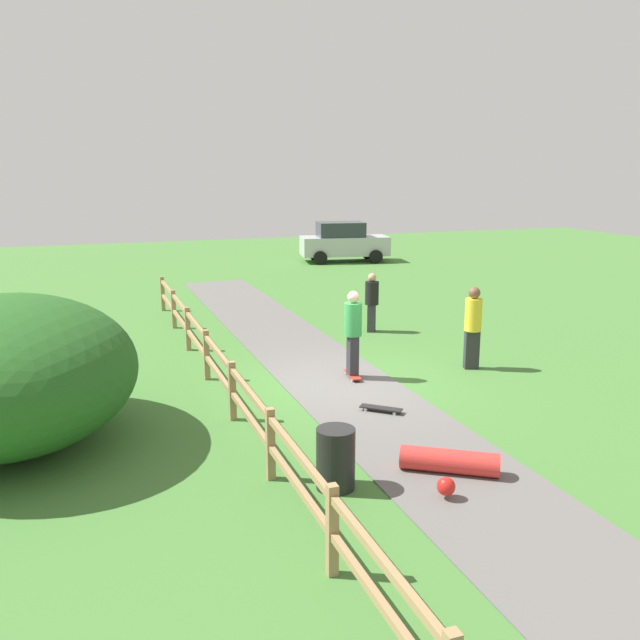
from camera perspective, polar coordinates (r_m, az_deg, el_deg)
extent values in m
plane|color=#427533|center=(14.54, 1.69, -5.38)|extent=(60.00, 60.00, 0.00)
cube|color=#605E5B|center=(14.54, 1.69, -5.34)|extent=(2.40, 28.00, 0.02)
cube|color=#997A51|center=(7.95, 1.03, -17.20)|extent=(0.12, 0.12, 1.10)
cube|color=#997A51|center=(10.15, -4.18, -10.32)|extent=(0.12, 0.12, 1.10)
cube|color=#997A51|center=(12.49, -7.36, -5.91)|extent=(0.12, 0.12, 1.10)
cube|color=#997A51|center=(14.90, -9.49, -2.90)|extent=(0.12, 0.12, 1.10)
cube|color=#997A51|center=(17.36, -11.01, -0.73)|extent=(0.12, 0.12, 1.10)
cube|color=#997A51|center=(19.85, -12.16, 0.90)|extent=(0.12, 0.12, 1.10)
cube|color=#997A51|center=(22.36, -13.04, 2.16)|extent=(0.12, 0.12, 1.10)
cube|color=#997A51|center=(13.70, -8.51, -4.47)|extent=(0.08, 18.00, 0.09)
cube|color=#997A51|center=(13.58, -8.57, -2.66)|extent=(0.08, 18.00, 0.09)
ellipsoid|color=#23561E|center=(12.30, -24.70, -3.93)|extent=(4.17, 5.00, 2.48)
cylinder|color=black|center=(9.90, 1.32, -11.52)|extent=(0.56, 0.56, 0.90)
cube|color=#B23326|center=(14.91, 2.74, -4.56)|extent=(0.30, 0.82, 0.02)
cylinder|color=silver|center=(15.16, 2.18, -4.43)|extent=(0.04, 0.06, 0.06)
cylinder|color=silver|center=(15.20, 2.73, -4.39)|extent=(0.04, 0.06, 0.06)
cylinder|color=silver|center=(14.64, 2.74, -5.06)|extent=(0.04, 0.06, 0.06)
cylinder|color=silver|center=(14.68, 3.31, -5.02)|extent=(0.04, 0.06, 0.06)
cube|color=#2D2D33|center=(14.78, 2.75, -2.93)|extent=(0.24, 0.34, 0.86)
cylinder|color=green|center=(14.59, 2.79, 0.05)|extent=(0.42, 0.42, 0.72)
sphere|color=beige|center=(14.49, 2.81, 1.93)|extent=(0.26, 0.26, 0.26)
cylinder|color=red|center=(10.61, 10.79, -11.53)|extent=(1.43, 1.11, 0.36)
sphere|color=red|center=(9.83, 10.52, -13.54)|extent=(0.26, 0.26, 0.26)
cube|color=black|center=(12.92, 5.14, -7.36)|extent=(0.73, 0.68, 0.02)
cylinder|color=silver|center=(12.93, 6.43, -7.56)|extent=(0.06, 0.06, 0.06)
cylinder|color=silver|center=(12.80, 6.25, -7.78)|extent=(0.06, 0.06, 0.06)
cylinder|color=silver|center=(13.08, 4.04, -7.28)|extent=(0.06, 0.06, 0.06)
cylinder|color=silver|center=(12.95, 3.84, -7.49)|extent=(0.06, 0.06, 0.06)
cube|color=#2D2D33|center=(19.07, 4.33, 0.17)|extent=(0.34, 0.38, 0.77)
cylinder|color=black|center=(18.93, 4.37, 2.27)|extent=(0.52, 0.52, 0.64)
sphere|color=tan|center=(18.86, 4.39, 3.58)|extent=(0.23, 0.23, 0.23)
cube|color=#2D2D33|center=(15.90, 12.58, -2.43)|extent=(0.36, 0.28, 0.89)
cylinder|color=yellow|center=(15.71, 12.72, 0.43)|extent=(0.47, 0.47, 0.74)
sphere|color=brown|center=(15.62, 12.81, 2.23)|extent=(0.27, 0.27, 0.27)
cube|color=#B7B7BC|center=(33.29, 2.07, 6.24)|extent=(4.43, 2.39, 0.90)
cube|color=#2D333D|center=(33.16, 1.74, 7.60)|extent=(2.43, 1.91, 0.70)
cylinder|color=black|center=(34.49, 3.96, 5.69)|extent=(0.67, 0.35, 0.64)
cylinder|color=black|center=(32.80, 4.70, 5.31)|extent=(0.67, 0.35, 0.64)
cylinder|color=black|center=(33.95, -0.49, 5.61)|extent=(0.67, 0.35, 0.64)
cylinder|color=black|center=(32.23, 0.02, 5.23)|extent=(0.67, 0.35, 0.64)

